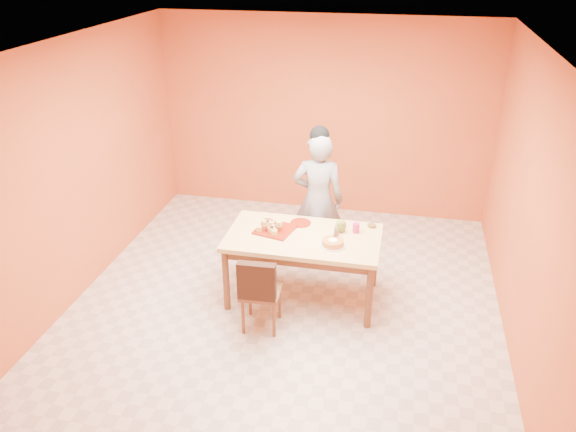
% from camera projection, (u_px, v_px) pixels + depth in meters
% --- Properties ---
extents(floor, '(5.00, 5.00, 0.00)m').
position_uv_depth(floor, '(285.00, 305.00, 6.03)').
color(floor, beige).
rests_on(floor, ground).
extents(ceiling, '(5.00, 5.00, 0.00)m').
position_uv_depth(ceiling, '(284.00, 47.00, 4.83)').
color(ceiling, silver).
rests_on(ceiling, wall_back).
extents(wall_back, '(4.50, 0.00, 4.50)m').
position_uv_depth(wall_back, '(324.00, 118.00, 7.62)').
color(wall_back, '#D15B30').
rests_on(wall_back, floor).
extents(wall_left, '(0.00, 5.00, 5.00)m').
position_uv_depth(wall_left, '(74.00, 172.00, 5.85)').
color(wall_left, '#D15B30').
rests_on(wall_left, floor).
extents(wall_right, '(0.00, 5.00, 5.00)m').
position_uv_depth(wall_right, '(530.00, 212.00, 5.01)').
color(wall_right, '#D15B30').
rests_on(wall_right, floor).
extents(dining_table, '(1.60, 0.90, 0.76)m').
position_uv_depth(dining_table, '(303.00, 244.00, 5.89)').
color(dining_table, '#E5CB78').
rests_on(dining_table, floor).
extents(dining_chair, '(0.40, 0.47, 0.84)m').
position_uv_depth(dining_chair, '(261.00, 290.00, 5.52)').
color(dining_chair, brown).
rests_on(dining_chair, floor).
extents(pastry_pile, '(0.33, 0.33, 0.11)m').
position_uv_depth(pastry_pile, '(275.00, 224.00, 5.92)').
color(pastry_pile, '#D9B15C').
rests_on(pastry_pile, pastry_platter).
extents(person, '(0.62, 0.43, 1.63)m').
position_uv_depth(person, '(318.00, 200.00, 6.51)').
color(person, gray).
rests_on(person, floor).
extents(pastry_platter, '(0.44, 0.44, 0.02)m').
position_uv_depth(pastry_platter, '(275.00, 229.00, 5.95)').
color(pastry_platter, maroon).
rests_on(pastry_platter, dining_table).
extents(red_dinner_plate, '(0.27, 0.27, 0.01)m').
position_uv_depth(red_dinner_plate, '(301.00, 223.00, 6.10)').
color(red_dinner_plate, maroon).
rests_on(red_dinner_plate, dining_table).
extents(white_cake_plate, '(0.33, 0.33, 0.01)m').
position_uv_depth(white_cake_plate, '(333.00, 245.00, 5.66)').
color(white_cake_plate, silver).
rests_on(white_cake_plate, dining_table).
extents(sponge_cake, '(0.27, 0.27, 0.05)m').
position_uv_depth(sponge_cake, '(333.00, 242.00, 5.64)').
color(sponge_cake, '#C57B33').
rests_on(sponge_cake, white_cake_plate).
extents(cake_server, '(0.06, 0.25, 0.01)m').
position_uv_depth(cake_server, '(336.00, 231.00, 5.78)').
color(cake_server, silver).
rests_on(cake_server, sponge_cake).
extents(egg_ornament, '(0.14, 0.12, 0.14)m').
position_uv_depth(egg_ornament, '(341.00, 226.00, 5.89)').
color(egg_ornament, olive).
rests_on(egg_ornament, dining_table).
extents(magenta_glass, '(0.09, 0.09, 0.10)m').
position_uv_depth(magenta_glass, '(356.00, 228.00, 5.89)').
color(magenta_glass, '#BC1C6C').
rests_on(magenta_glass, dining_table).
extents(checker_tin, '(0.12, 0.12, 0.03)m').
position_uv_depth(checker_tin, '(372.00, 226.00, 6.02)').
color(checker_tin, '#38240F').
rests_on(checker_tin, dining_table).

